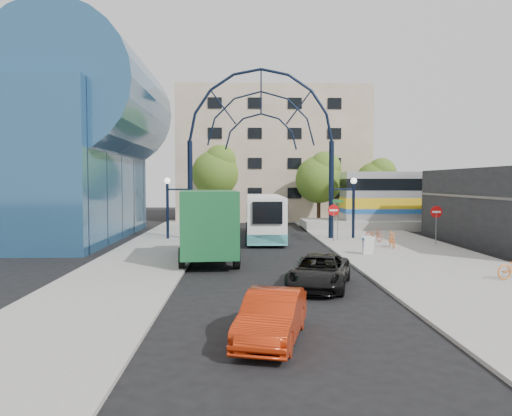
{
  "coord_description": "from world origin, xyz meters",
  "views": [
    {
      "loc": [
        -1.44,
        -21.25,
        4.12
      ],
      "look_at": [
        -0.6,
        6.0,
        2.7
      ],
      "focal_mm": 35.0,
      "sensor_mm": 36.0,
      "label": 1
    }
  ],
  "objects_px": {
    "tree_north_a": "(320,177)",
    "red_sedan": "(272,316)",
    "train_car": "(484,196)",
    "city_bus": "(264,216)",
    "stop_sign": "(334,214)",
    "do_not_enter_sign": "(436,216)",
    "green_truck": "(208,226)",
    "tree_north_c": "(377,180)",
    "sandwich_board": "(368,243)",
    "black_suv": "(319,272)",
    "bike_near_a": "(374,234)",
    "tree_north_b": "(217,171)",
    "bike_near_b": "(392,239)",
    "street_name_sign": "(338,211)",
    "gateway_arch": "(261,119)"
  },
  "relations": [
    {
      "from": "tree_north_b",
      "to": "red_sedan",
      "type": "relative_size",
      "value": 2.04
    },
    {
      "from": "street_name_sign",
      "to": "stop_sign",
      "type": "bearing_deg",
      "value": -123.64
    },
    {
      "from": "gateway_arch",
      "to": "tree_north_c",
      "type": "distance_m",
      "value": 18.95
    },
    {
      "from": "stop_sign",
      "to": "tree_north_b",
      "type": "relative_size",
      "value": 0.31
    },
    {
      "from": "tree_north_c",
      "to": "bike_near_a",
      "type": "height_order",
      "value": "tree_north_c"
    },
    {
      "from": "street_name_sign",
      "to": "red_sedan",
      "type": "bearing_deg",
      "value": -105.44
    },
    {
      "from": "tree_north_a",
      "to": "tree_north_c",
      "type": "relative_size",
      "value": 1.08
    },
    {
      "from": "green_truck",
      "to": "bike_near_b",
      "type": "xyz_separation_m",
      "value": [
        10.94,
        4.38,
        -1.23
      ]
    },
    {
      "from": "gateway_arch",
      "to": "bike_near_b",
      "type": "relative_size",
      "value": 8.33
    },
    {
      "from": "stop_sign",
      "to": "bike_near_a",
      "type": "relative_size",
      "value": 1.49
    },
    {
      "from": "train_car",
      "to": "city_bus",
      "type": "xyz_separation_m",
      "value": [
        -19.72,
        -7.16,
        -1.27
      ]
    },
    {
      "from": "tree_north_a",
      "to": "green_truck",
      "type": "height_order",
      "value": "tree_north_a"
    },
    {
      "from": "city_bus",
      "to": "bike_near_a",
      "type": "distance_m",
      "value": 7.86
    },
    {
      "from": "train_car",
      "to": "bike_near_a",
      "type": "bearing_deg",
      "value": -141.76
    },
    {
      "from": "black_suv",
      "to": "tree_north_c",
      "type": "bearing_deg",
      "value": 86.86
    },
    {
      "from": "tree_north_c",
      "to": "red_sedan",
      "type": "bearing_deg",
      "value": -109.29
    },
    {
      "from": "train_car",
      "to": "bike_near_b",
      "type": "height_order",
      "value": "train_car"
    },
    {
      "from": "tree_north_a",
      "to": "red_sedan",
      "type": "xyz_separation_m",
      "value": [
        -6.76,
        -34.46,
        -3.96
      ]
    },
    {
      "from": "train_car",
      "to": "tree_north_a",
      "type": "height_order",
      "value": "tree_north_a"
    },
    {
      "from": "sandwich_board",
      "to": "red_sedan",
      "type": "xyz_separation_m",
      "value": [
        -6.24,
        -14.51,
        -0.1
      ]
    },
    {
      "from": "street_name_sign",
      "to": "tree_north_b",
      "type": "height_order",
      "value": "tree_north_b"
    },
    {
      "from": "train_car",
      "to": "green_truck",
      "type": "relative_size",
      "value": 3.34
    },
    {
      "from": "stop_sign",
      "to": "sandwich_board",
      "type": "xyz_separation_m",
      "value": [
        0.8,
        -6.02,
        -1.25
      ]
    },
    {
      "from": "do_not_enter_sign",
      "to": "green_truck",
      "type": "distance_m",
      "value": 15.2
    },
    {
      "from": "tree_north_b",
      "to": "green_truck",
      "type": "height_order",
      "value": "tree_north_b"
    },
    {
      "from": "do_not_enter_sign",
      "to": "black_suv",
      "type": "height_order",
      "value": "do_not_enter_sign"
    },
    {
      "from": "black_suv",
      "to": "sandwich_board",
      "type": "bearing_deg",
      "value": 79.94
    },
    {
      "from": "do_not_enter_sign",
      "to": "city_bus",
      "type": "xyz_separation_m",
      "value": [
        -10.72,
        4.84,
        -0.35
      ]
    },
    {
      "from": "do_not_enter_sign",
      "to": "tree_north_a",
      "type": "height_order",
      "value": "tree_north_a"
    },
    {
      "from": "train_car",
      "to": "red_sedan",
      "type": "relative_size",
      "value": 6.4
    },
    {
      "from": "do_not_enter_sign",
      "to": "bike_near_b",
      "type": "bearing_deg",
      "value": -159.36
    },
    {
      "from": "tree_north_a",
      "to": "red_sedan",
      "type": "height_order",
      "value": "tree_north_a"
    },
    {
      "from": "do_not_enter_sign",
      "to": "sandwich_board",
      "type": "relative_size",
      "value": 2.51
    },
    {
      "from": "street_name_sign",
      "to": "sandwich_board",
      "type": "relative_size",
      "value": 2.83
    },
    {
      "from": "gateway_arch",
      "to": "train_car",
      "type": "height_order",
      "value": "gateway_arch"
    },
    {
      "from": "do_not_enter_sign",
      "to": "red_sedan",
      "type": "height_order",
      "value": "do_not_enter_sign"
    },
    {
      "from": "do_not_enter_sign",
      "to": "black_suv",
      "type": "relative_size",
      "value": 0.54
    },
    {
      "from": "black_suv",
      "to": "tree_north_a",
      "type": "bearing_deg",
      "value": 97.0
    },
    {
      "from": "do_not_enter_sign",
      "to": "bike_near_a",
      "type": "relative_size",
      "value": 1.48
    },
    {
      "from": "tree_north_a",
      "to": "green_truck",
      "type": "relative_size",
      "value": 0.93
    },
    {
      "from": "stop_sign",
      "to": "do_not_enter_sign",
      "type": "distance_m",
      "value": 6.51
    },
    {
      "from": "red_sedan",
      "to": "tree_north_b",
      "type": "bearing_deg",
      "value": 108.64
    },
    {
      "from": "gateway_arch",
      "to": "tree_north_a",
      "type": "height_order",
      "value": "gateway_arch"
    },
    {
      "from": "green_truck",
      "to": "do_not_enter_sign",
      "type": "bearing_deg",
      "value": 16.24
    },
    {
      "from": "gateway_arch",
      "to": "tree_north_c",
      "type": "height_order",
      "value": "gateway_arch"
    },
    {
      "from": "red_sedan",
      "to": "sandwich_board",
      "type": "bearing_deg",
      "value": 80.57
    },
    {
      "from": "train_car",
      "to": "tree_north_c",
      "type": "xyz_separation_m",
      "value": [
        -7.88,
        5.93,
        1.37
      ]
    },
    {
      "from": "tree_north_c",
      "to": "bike_near_b",
      "type": "distance_m",
      "value": 19.95
    },
    {
      "from": "black_suv",
      "to": "bike_near_a",
      "type": "relative_size",
      "value": 2.75
    },
    {
      "from": "stop_sign",
      "to": "street_name_sign",
      "type": "distance_m",
      "value": 0.74
    }
  ]
}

